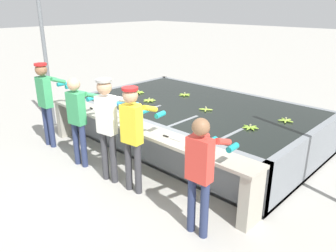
% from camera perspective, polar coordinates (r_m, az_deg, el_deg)
% --- Properties ---
extents(ground_plane, '(80.00, 80.00, 0.00)m').
position_cam_1_polar(ground_plane, '(5.96, -7.27, -8.05)').
color(ground_plane, '#A3A099').
rests_on(ground_plane, ground).
extents(wash_tank, '(4.90, 3.03, 0.86)m').
position_cam_1_polar(wash_tank, '(7.06, 4.90, 0.45)').
color(wash_tank, gray).
rests_on(wash_tank, ground).
extents(work_ledge, '(4.90, 0.45, 0.86)m').
position_cam_1_polar(work_ledge, '(5.83, -5.83, -1.93)').
color(work_ledge, '#A8A393').
rests_on(work_ledge, ground).
extents(worker_0, '(0.42, 0.73, 1.75)m').
position_cam_1_polar(worker_0, '(7.11, -20.46, 4.84)').
color(worker_0, navy).
rests_on(worker_0, ground).
extents(worker_1, '(0.47, 0.73, 1.65)m').
position_cam_1_polar(worker_1, '(6.04, -15.36, 1.99)').
color(worker_1, navy).
rests_on(worker_1, ground).
extents(worker_2, '(0.48, 0.75, 1.76)m').
position_cam_1_polar(worker_2, '(5.35, -10.43, 0.99)').
color(worker_2, '#38383D').
rests_on(worker_2, ground).
extents(worker_3, '(0.47, 0.74, 1.71)m').
position_cam_1_polar(worker_3, '(4.98, -6.10, -0.66)').
color(worker_3, '#38383D').
rests_on(worker_3, ground).
extents(worker_4, '(0.43, 0.72, 1.60)m').
position_cam_1_polar(worker_4, '(4.06, 5.77, -7.18)').
color(worker_4, navy).
rests_on(worker_4, ground).
extents(banana_bunch_floating_0, '(0.28, 0.28, 0.08)m').
position_cam_1_polar(banana_bunch_floating_0, '(7.13, -3.27, 4.48)').
color(banana_bunch_floating_0, '#93BC3D').
rests_on(banana_bunch_floating_0, wash_tank).
extents(banana_bunch_floating_1, '(0.26, 0.28, 0.08)m').
position_cam_1_polar(banana_bunch_floating_1, '(7.80, -5.14, 5.85)').
color(banana_bunch_floating_1, '#8CB738').
rests_on(banana_bunch_floating_1, wash_tank).
extents(banana_bunch_floating_2, '(0.28, 0.28, 0.08)m').
position_cam_1_polar(banana_bunch_floating_2, '(5.72, 14.12, -0.23)').
color(banana_bunch_floating_2, '#7FAD33').
rests_on(banana_bunch_floating_2, wash_tank).
extents(banana_bunch_floating_3, '(0.27, 0.27, 0.08)m').
position_cam_1_polar(banana_bunch_floating_3, '(7.57, -12.60, 4.97)').
color(banana_bunch_floating_3, '#8CB738').
rests_on(banana_bunch_floating_3, wash_tank).
extents(banana_bunch_floating_4, '(0.27, 0.28, 0.08)m').
position_cam_1_polar(banana_bunch_floating_4, '(6.24, 19.81, 0.92)').
color(banana_bunch_floating_4, '#93BC3D').
rests_on(banana_bunch_floating_4, wash_tank).
extents(banana_bunch_floating_5, '(0.26, 0.26, 0.08)m').
position_cam_1_polar(banana_bunch_floating_5, '(6.53, 6.59, 2.89)').
color(banana_bunch_floating_5, '#9EC642').
rests_on(banana_bunch_floating_5, wash_tank).
extents(banana_bunch_floating_6, '(0.28, 0.27, 0.08)m').
position_cam_1_polar(banana_bunch_floating_6, '(7.58, 2.90, 5.46)').
color(banana_bunch_floating_6, '#8CB738').
rests_on(banana_bunch_floating_6, wash_tank).
extents(banana_bunch_ledge_0, '(0.28, 0.27, 0.08)m').
position_cam_1_polar(banana_bunch_ledge_0, '(4.81, 4.50, -3.58)').
color(banana_bunch_ledge_0, '#7FAD33').
rests_on(banana_bunch_ledge_0, work_ledge).
extents(banana_bunch_ledge_1, '(0.28, 0.28, 0.08)m').
position_cam_1_polar(banana_bunch_ledge_1, '(7.10, -16.08, 3.67)').
color(banana_bunch_ledge_1, '#7FAD33').
rests_on(banana_bunch_ledge_1, work_ledge).
extents(knife_0, '(0.35, 0.10, 0.02)m').
position_cam_1_polar(knife_0, '(6.70, -12.99, 2.88)').
color(knife_0, silver).
rests_on(knife_0, work_ledge).
extents(knife_1, '(0.35, 0.04, 0.02)m').
position_cam_1_polar(knife_1, '(5.15, 0.20, -1.98)').
color(knife_1, silver).
rests_on(knife_1, work_ledge).
extents(support_post_left, '(0.09, 0.09, 3.20)m').
position_cam_1_polar(support_post_left, '(8.36, -20.51, 10.75)').
color(support_post_left, slate).
rests_on(support_post_left, ground).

